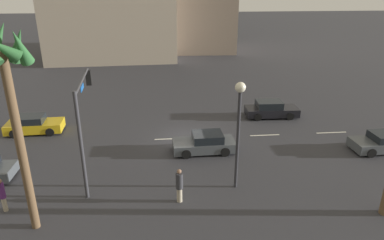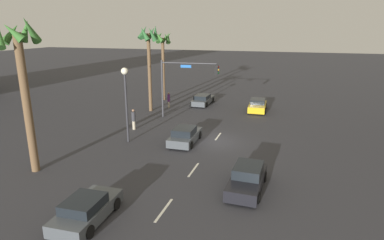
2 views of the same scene
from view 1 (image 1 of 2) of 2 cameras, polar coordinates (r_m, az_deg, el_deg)
The scene contains 14 objects.
ground_plane at distance 26.48m, azimuth -0.89°, elevation -2.96°, with size 220.00×220.00×0.00m, color #333338.
lane_stripe_1 at distance 29.48m, azimuth 21.49°, elevation -1.89°, with size 2.38×0.14×0.01m, color silver.
lane_stripe_2 at distance 27.54m, azimuth 11.62°, elevation -2.40°, with size 2.27×0.14×0.01m, color silver.
lane_stripe_3 at distance 26.41m, azimuth -3.80°, elevation -3.06°, with size 2.07×0.14×0.01m, color silver.
car_0 at distance 24.27m, azimuth 2.06°, elevation -3.74°, with size 4.27×2.05×1.35m.
car_1 at distance 31.13m, azimuth 12.58°, elevation 1.65°, with size 4.50×2.02×1.42m.
car_2 at distance 29.85m, azimuth -24.09°, elevation -0.70°, with size 4.24×2.07×1.36m.
car_4 at distance 27.71m, azimuth 28.30°, elevation -3.20°, with size 4.16×2.08×1.29m.
traffic_signal at distance 20.63m, azimuth -17.02°, elevation 1.19°, with size 0.66×6.05×6.02m.
streetlamp at distance 18.84m, azimuth 7.56°, elevation 0.63°, with size 0.56×0.56×6.18m.
pedestrian_0 at distance 18.87m, azimuth -2.05°, elevation -10.37°, with size 0.54×0.54×1.94m.
pedestrian_1 at distance 20.53m, azimuth -28.20°, elevation -10.45°, with size 0.32×0.32×1.85m.
palm_tree_1 at distance 16.22m, azimuth -27.47°, elevation 5.80°, with size 2.20×2.49×9.55m.
building_2 at distance 55.98m, azimuth -12.76°, elevation 16.35°, with size 18.00×13.53×12.67m, color #B2A38E.
Camera 1 is at (1.84, 24.00, 11.03)m, focal length 33.17 mm.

